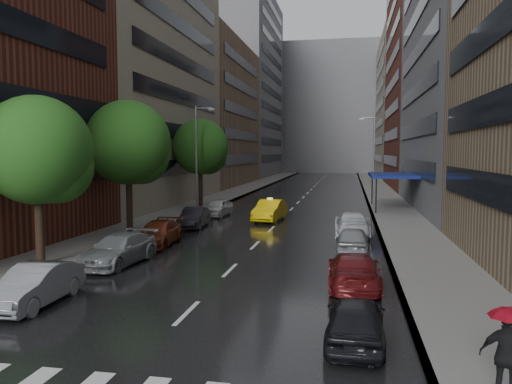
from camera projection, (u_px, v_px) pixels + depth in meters
ground at (136, 364)px, 12.43m from camera, size 220.00×220.00×0.00m
road at (306, 194)px, 61.41m from camera, size 14.00×140.00×0.01m
sidewalk_left at (235, 193)px, 63.05m from camera, size 4.00×140.00×0.15m
sidewalk_right at (381, 195)px, 59.75m from camera, size 4.00×140.00×0.15m
buildings_left at (208, 77)px, 71.47m from camera, size 8.00×108.00×38.00m
buildings_right at (429, 75)px, 64.00m from camera, size 8.05×109.10×36.00m
building_far at (330, 109)px, 126.72m from camera, size 40.00×14.00×32.00m
tree_near at (37, 151)px, 22.29m from camera, size 4.89×4.89×7.79m
tree_mid at (128, 143)px, 31.47m from camera, size 5.35×5.35×8.52m
tree_far at (200, 147)px, 46.68m from camera, size 5.24×5.24×8.35m
taxi at (270, 210)px, 38.01m from camera, size 2.14×5.00×1.60m
parked_cars_left at (159, 232)px, 28.33m from camera, size 2.44×28.48×1.42m
parked_cars_right at (353, 247)px, 23.84m from camera, size 2.28×22.73×1.51m
ped_red_umbrella at (508, 346)px, 10.20m from camera, size 1.19×0.83×2.01m
street_lamp_left at (197, 156)px, 42.83m from camera, size 1.74×0.22×9.00m
street_lamp_right at (373, 155)px, 54.70m from camera, size 1.74×0.22×9.00m
awning at (392, 175)px, 44.81m from camera, size 4.00×8.00×3.12m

